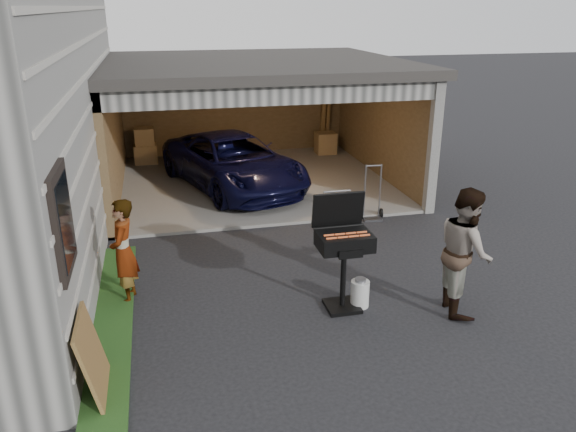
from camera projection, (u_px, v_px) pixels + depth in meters
name	position (u px, v px, depth m)	size (l,w,h in m)	color
ground	(284.00, 323.00, 7.62)	(80.00, 80.00, 0.00)	black
groundcover_strip	(106.00, 392.00, 6.21)	(0.50, 8.00, 0.06)	#193814
garage	(251.00, 103.00, 13.31)	(6.80, 6.30, 2.90)	#605E59
minivan	(233.00, 164.00, 12.90)	(2.03, 4.41, 1.23)	black
woman	(123.00, 252.00, 7.94)	(0.56, 0.37, 1.55)	#A3BDCD
man	(465.00, 251.00, 7.66)	(0.87, 0.68, 1.79)	#452D1B
bbq_grill	(343.00, 244.00, 7.69)	(0.73, 0.64, 1.63)	black
propane_tank	(360.00, 294.00, 7.98)	(0.26, 0.26, 0.39)	silver
plywood_panel	(93.00, 358.00, 6.05)	(0.04, 0.87, 0.97)	brown
hand_truck	(372.00, 208.00, 11.28)	(0.48, 0.38, 1.12)	slate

